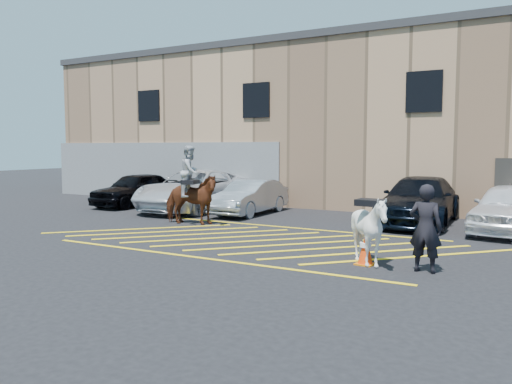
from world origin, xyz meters
The scene contains 12 objects.
ground centered at (0.00, 0.00, 0.00)m, with size 90.00×90.00×0.00m, color black.
car_black_suv centered at (-8.66, 4.45, 0.74)m, with size 1.74×4.32×1.47m, color black.
car_white_pickup centered at (-5.51, 4.49, 0.82)m, with size 2.73×5.92×1.64m, color silver.
car_silver_sedan centered at (-2.89, 4.44, 0.66)m, with size 1.40×4.02×1.32m, color #969DA4.
car_blue_suv centered at (3.28, 5.18, 0.78)m, with size 2.18×5.35×1.55m, color black.
car_white_suv centered at (6.02, 4.52, 0.75)m, with size 1.77×4.39×1.50m, color white.
handler centered at (4.67, -1.66, 0.91)m, with size 0.67×0.44×1.83m, color black.
warehouse centered at (-0.01, 11.99, 3.65)m, with size 32.42×10.20×7.30m.
hatching_zone centered at (0.00, -0.30, 0.01)m, with size 12.60×5.12×0.01m.
mounted_bay centered at (-3.36, 1.24, 1.06)m, with size 2.13×1.30×2.62m.
saddled_white centered at (3.51, -1.63, 0.78)m, with size 1.39×1.53×1.55m.
traffic_cone centered at (3.41, -1.61, 0.37)m, with size 0.43×0.43×0.73m.
Camera 1 is at (6.47, -12.19, 2.56)m, focal length 35.00 mm.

